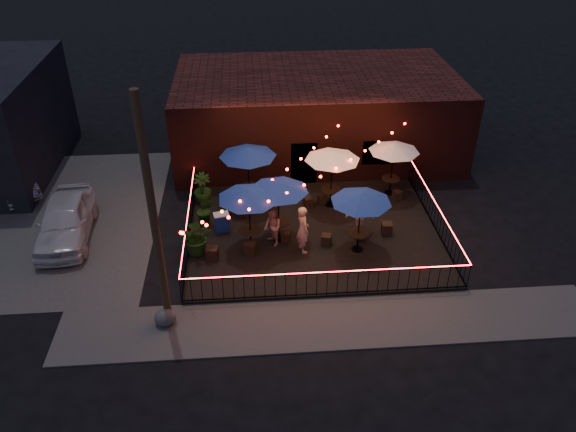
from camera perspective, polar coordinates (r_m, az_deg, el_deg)
name	(u,v)px	position (r m, az deg, el deg)	size (l,w,h in m)	color
ground	(319,264)	(21.44, 3.20, -4.86)	(110.00, 110.00, 0.00)	black
patio	(313,232)	(23.00, 2.59, -1.68)	(10.00, 8.00, 0.15)	black
sidewalk	(331,323)	(18.98, 4.44, -10.77)	(18.00, 2.50, 0.05)	#474541
parking_lot	(28,220)	(26.35, -24.87, -0.33)	(11.00, 12.00, 0.02)	#474541
brick_building	(316,113)	(29.21, 2.84, 10.43)	(14.00, 8.00, 4.00)	#36130E
utility_pole	(154,219)	(17.11, -13.49, -0.26)	(0.26, 0.26, 8.00)	#372816
fence_front	(327,284)	(19.48, 3.99, -6.89)	(10.00, 0.04, 1.04)	black
fence_left	(189,226)	(22.68, -10.02, -0.98)	(0.04, 8.00, 1.04)	black
fence_right	(435,215)	(23.75, 14.69, 0.07)	(0.04, 8.00, 1.04)	black
festoon_lights	(289,185)	(21.36, 0.15, 3.16)	(10.02, 8.72, 1.32)	red
cafe_table_0	(249,195)	(20.78, -4.02, 2.16)	(3.12, 3.12, 2.60)	black
cafe_table_1	(248,153)	(23.68, -4.11, 6.43)	(2.54, 2.54, 2.69)	black
cafe_table_2	(278,187)	(21.24, -0.98, 2.93)	(2.84, 2.84, 2.58)	black
cafe_table_3	(332,156)	(23.58, 4.53, 6.06)	(2.40, 2.40, 2.59)	black
cafe_table_4	(361,198)	(20.79, 7.45, 1.79)	(3.00, 3.00, 2.54)	black
cafe_table_5	(394,148)	(24.92, 10.74, 6.78)	(2.84, 2.84, 2.46)	black
bistro_chair_0	(212,253)	(21.46, -7.69, -3.78)	(0.42, 0.42, 0.49)	black
bistro_chair_1	(250,248)	(21.58, -3.85, -3.28)	(0.42, 0.42, 0.50)	black
bistro_chair_2	(226,207)	(24.13, -6.36, 0.87)	(0.43, 0.43, 0.51)	black
bistro_chair_3	(244,212)	(23.80, -4.53, 0.42)	(0.39, 0.39, 0.46)	black
bistro_chair_4	(286,237)	(22.25, -0.20, -2.11)	(0.34, 0.34, 0.40)	black
bistro_chair_5	(326,240)	(22.10, 3.91, -2.41)	(0.37, 0.37, 0.44)	black
bistro_chair_6	(308,202)	(24.48, 2.06, 1.45)	(0.36, 0.36, 0.42)	black
bistro_chair_7	(322,199)	(24.71, 3.48, 1.73)	(0.35, 0.35, 0.41)	black
bistro_chair_8	(361,233)	(22.55, 7.39, -1.77)	(0.40, 0.40, 0.48)	black
bistro_chair_9	(387,228)	(23.00, 10.00, -1.26)	(0.41, 0.41, 0.49)	black
bistro_chair_10	(361,197)	(25.04, 7.39, 1.98)	(0.37, 0.37, 0.44)	black
bistro_chair_11	(397,195)	(25.44, 11.01, 2.10)	(0.34, 0.34, 0.41)	black
patron_a	(303,229)	(21.28, 1.51, -1.36)	(0.72, 0.47, 1.97)	beige
patron_b	(273,227)	(21.74, -1.58, -1.15)	(0.78, 0.60, 1.60)	#E2A992
patron_c	(360,212)	(22.65, 7.37, 0.39)	(1.16, 0.67, 1.79)	tan
potted_shrub_a	(197,237)	(21.58, -9.24, -2.09)	(1.34, 1.16, 1.49)	#133F13
potted_shrub_b	(205,211)	(23.28, -8.40, 0.54)	(0.71, 0.57, 1.29)	#0C3C0F
potted_shrub_c	(202,189)	(24.80, -8.71, 2.78)	(0.77, 0.77, 1.37)	#123E0E
cooler	(222,222)	(22.89, -6.74, -0.63)	(0.69, 0.55, 0.81)	#1D3EA0
boulder	(165,317)	(19.13, -12.37, -10.02)	(0.80, 0.68, 0.63)	#40413C
car_white	(65,220)	(24.12, -21.69, -0.36)	(1.93, 4.80, 1.64)	silver
car_silver	(5,179)	(28.64, -26.84, 3.40)	(1.48, 4.24, 1.40)	#9B9CA3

